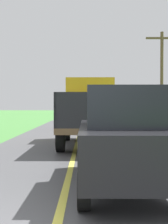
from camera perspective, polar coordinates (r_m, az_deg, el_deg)
The scene contains 4 objects.
banana_truck_near at distance 12.87m, azimuth 1.19°, elevation 0.31°, with size 2.38×5.82×2.80m.
banana_truck_far at distance 21.94m, azimuth 1.41°, elevation 0.74°, with size 2.38×5.82×2.80m.
utility_pole_roadside at distance 20.39m, azimuth 14.35°, elevation 6.33°, with size 2.06×0.20×6.40m.
following_car at distance 5.90m, azimuth 7.61°, elevation -4.66°, with size 1.74×4.10×1.92m.
Camera 1 is at (0.39, -3.17, 1.68)m, focal length 48.86 mm.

